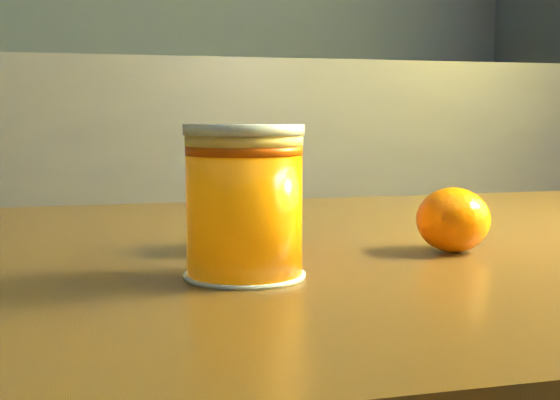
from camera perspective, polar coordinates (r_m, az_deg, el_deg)
name	(u,v)px	position (r m, az deg, el deg)	size (l,w,h in m)	color
table	(389,347)	(0.66, 7.99, -10.63)	(0.94, 0.66, 0.69)	#593B16
juice_glass	(244,203)	(0.49, -2.62, -0.19)	(0.08, 0.08, 0.10)	orange
orange_front	(257,212)	(0.59, -1.70, -0.87)	(0.07, 0.07, 0.06)	orange
orange_back	(453,220)	(0.60, 12.55, -1.42)	(0.06, 0.06, 0.05)	orange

